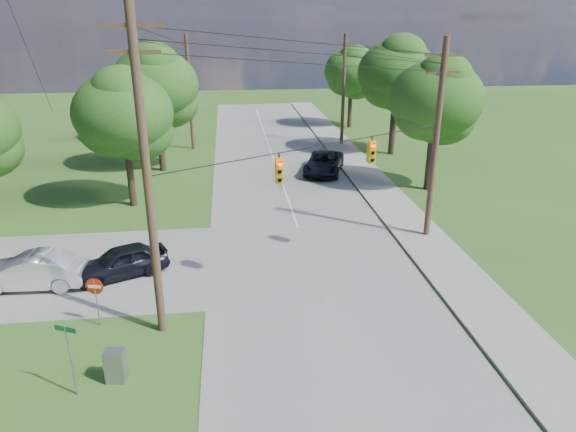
{
  "coord_description": "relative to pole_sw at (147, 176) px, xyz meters",
  "views": [
    {
      "loc": [
        -1.74,
        -17.02,
        11.34
      ],
      "look_at": [
        0.84,
        5.0,
        2.71
      ],
      "focal_mm": 32.0,
      "sensor_mm": 36.0,
      "label": 1
    }
  ],
  "objects": [
    {
      "name": "control_cabinet",
      "position": [
        -1.17,
        -2.87,
        -5.64
      ],
      "size": [
        0.7,
        0.54,
        1.18
      ],
      "primitive_type": "cube",
      "rotation": [
        0.0,
        0.0,
        -0.1
      ],
      "color": "gray",
      "rests_on": "ground"
    },
    {
      "name": "pole_north_w",
      "position": [
        -0.4,
        29.6,
        -1.1
      ],
      "size": [
        2.0,
        0.32,
        10.0
      ],
      "color": "brown",
      "rests_on": "ground"
    },
    {
      "name": "ground",
      "position": [
        4.6,
        -0.4,
        -6.23
      ],
      "size": [
        140.0,
        140.0,
        0.0
      ],
      "primitive_type": "plane",
      "color": "#32591D",
      "rests_on": "ground"
    },
    {
      "name": "tree_e_far",
      "position": [
        16.1,
        37.6,
        -0.31
      ],
      "size": [
        5.8,
        5.8,
        8.32
      ],
      "color": "#3C2B1E",
      "rests_on": "ground"
    },
    {
      "name": "tree_w_far",
      "position": [
        -4.4,
        32.6,
        0.02
      ],
      "size": [
        6.0,
        6.0,
        8.73
      ],
      "color": "#3C2B1E",
      "rests_on": "ground"
    },
    {
      "name": "do_not_enter_sign",
      "position": [
        -2.48,
        0.6,
        -4.7
      ],
      "size": [
        0.68,
        0.18,
        2.07
      ],
      "rotation": [
        0.0,
        0.0,
        -0.21
      ],
      "color": "gray",
      "rests_on": "ground"
    },
    {
      "name": "pole_ne",
      "position": [
        13.5,
        7.6,
        -0.76
      ],
      "size": [
        2.0,
        0.32,
        10.5
      ],
      "color": "brown",
      "rests_on": "ground"
    },
    {
      "name": "sidewalk_east",
      "position": [
        13.3,
        4.6,
        -6.17
      ],
      "size": [
        2.6,
        100.0,
        0.12
      ],
      "primitive_type": "cube",
      "color": "gray",
      "rests_on": "ground"
    },
    {
      "name": "pole_sw",
      "position": [
        0.0,
        0.0,
        0.0
      ],
      "size": [
        2.0,
        0.32,
        12.0
      ],
      "color": "brown",
      "rests_on": "ground"
    },
    {
      "name": "main_road",
      "position": [
        6.6,
        4.6,
        -6.21
      ],
      "size": [
        10.0,
        100.0,
        0.03
      ],
      "primitive_type": "cube",
      "color": "gray",
      "rests_on": "ground"
    },
    {
      "name": "car_cross_silver",
      "position": [
        -6.1,
        4.08,
        -5.41
      ],
      "size": [
        4.84,
        1.86,
        1.58
      ],
      "primitive_type": "imported",
      "rotation": [
        0.0,
        0.0,
        -1.61
      ],
      "color": "silver",
      "rests_on": "cross_road"
    },
    {
      "name": "car_main_north",
      "position": [
        10.1,
        20.4,
        -5.41
      ],
      "size": [
        4.26,
        6.19,
        1.57
      ],
      "primitive_type": "imported",
      "rotation": [
        0.0,
        0.0,
        -0.32
      ],
      "color": "black",
      "rests_on": "main_road"
    },
    {
      "name": "car_cross_dark",
      "position": [
        -2.34,
        4.73,
        -5.47
      ],
      "size": [
        4.59,
        3.33,
        1.45
      ],
      "primitive_type": "imported",
      "rotation": [
        0.0,
        0.0,
        -1.14
      ],
      "color": "black",
      "rests_on": "cross_road"
    },
    {
      "name": "tree_w_near",
      "position": [
        -3.4,
        14.6,
        -0.3
      ],
      "size": [
        6.0,
        6.0,
        8.4
      ],
      "color": "#3C2B1E",
      "rests_on": "ground"
    },
    {
      "name": "tree_w_mid",
      "position": [
        -2.4,
        22.6,
        0.35
      ],
      "size": [
        6.4,
        6.4,
        9.22
      ],
      "color": "#3C2B1E",
      "rests_on": "ground"
    },
    {
      "name": "street_name_sign",
      "position": [
        -2.34,
        -3.41,
        -4.59
      ],
      "size": [
        0.72,
        0.33,
        2.56
      ],
      "rotation": [
        0.0,
        0.0,
        -0.41
      ],
      "color": "gray",
      "rests_on": "ground"
    },
    {
      "name": "pole_north_e",
      "position": [
        13.5,
        29.6,
        -1.1
      ],
      "size": [
        2.0,
        0.32,
        10.0
      ],
      "color": "brown",
      "rests_on": "ground"
    },
    {
      "name": "traffic_signals",
      "position": [
        7.15,
        4.03,
        -0.73
      ],
      "size": [
        4.91,
        3.27,
        1.05
      ],
      "color": "#E7B80D",
      "rests_on": "ground"
    },
    {
      "name": "power_lines",
      "position": [
        6.1,
        11.14,
        2.93
      ],
      "size": [
        13.93,
        29.62,
        4.93
      ],
      "color": "black",
      "rests_on": "ground"
    },
    {
      "name": "tree_e_near",
      "position": [
        16.6,
        15.6,
        0.02
      ],
      "size": [
        6.2,
        6.2,
        8.81
      ],
      "color": "#3C2B1E",
      "rests_on": "ground"
    },
    {
      "name": "tree_e_mid",
      "position": [
        17.1,
        25.6,
        0.68
      ],
      "size": [
        6.6,
        6.6,
        9.64
      ],
      "color": "#3C2B1E",
      "rests_on": "ground"
    }
  ]
}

